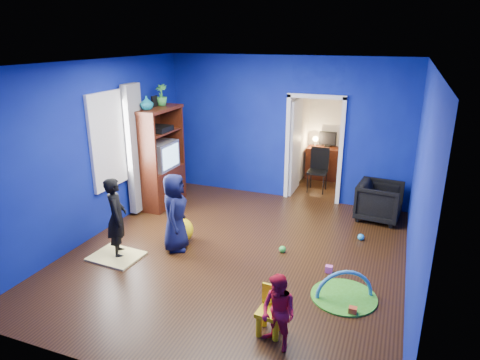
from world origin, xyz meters
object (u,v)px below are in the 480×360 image
at_px(crt_tv, 161,155).
at_px(study_desk, 325,163).
at_px(vase, 147,103).
at_px(child_black, 117,217).
at_px(hopper_ball, 181,230).
at_px(armchair, 379,201).
at_px(play_mat, 344,297).
at_px(child_navy, 175,212).
at_px(toddler_red, 278,313).
at_px(tv_armoire, 159,157).
at_px(kid_chair, 270,314).
at_px(folding_chair, 317,171).

distance_m(crt_tv, study_desk, 4.00).
distance_m(vase, crt_tv, 1.11).
relative_size(crt_tv, study_desk, 0.80).
bearing_deg(child_black, hopper_ball, -76.95).
distance_m(armchair, play_mat, 2.82).
bearing_deg(vase, study_desk, 48.06).
xyz_separation_m(child_navy, crt_tv, (-1.20, 1.61, 0.39)).
bearing_deg(crt_tv, toddler_red, -43.92).
relative_size(tv_armoire, kid_chair, 3.92).
bearing_deg(play_mat, child_black, -178.71).
bearing_deg(vase, tv_armoire, 90.00).
relative_size(child_navy, hopper_ball, 3.06).
distance_m(hopper_ball, study_desk, 4.49).
height_order(child_navy, play_mat, child_navy).
bearing_deg(folding_chair, hopper_ball, -116.55).
bearing_deg(armchair, play_mat, -178.65).
height_order(kid_chair, folding_chair, folding_chair).
bearing_deg(tv_armoire, child_navy, -52.35).
relative_size(hopper_ball, folding_chair, 0.45).
bearing_deg(play_mat, crt_tv, 152.64).
bearing_deg(tv_armoire, toddler_red, -43.58).
bearing_deg(crt_tv, study_desk, 45.59).
height_order(vase, folding_chair, vase).
bearing_deg(vase, kid_chair, -40.09).
bearing_deg(folding_chair, vase, -142.38).
distance_m(play_mat, folding_chair, 4.08).
distance_m(crt_tv, play_mat, 4.52).
distance_m(child_black, hopper_ball, 1.09).
height_order(vase, study_desk, vase).
relative_size(armchair, play_mat, 0.91).
bearing_deg(child_black, child_navy, -90.46).
bearing_deg(armchair, hopper_ball, 131.37).
bearing_deg(child_navy, tv_armoire, 19.33).
bearing_deg(study_desk, folding_chair, -90.00).
distance_m(child_navy, study_desk, 4.71).
relative_size(vase, study_desk, 0.29).
relative_size(armchair, hopper_ball, 1.90).
distance_m(armchair, vase, 4.64).
relative_size(child_navy, crt_tv, 1.80).
bearing_deg(child_navy, vase, 25.15).
height_order(hopper_ball, study_desk, study_desk).
bearing_deg(kid_chair, armchair, 81.31).
relative_size(kid_chair, study_desk, 0.57).
height_order(hopper_ball, play_mat, hopper_ball).
relative_size(child_navy, tv_armoire, 0.64).
distance_m(armchair, crt_tv, 4.26).
xyz_separation_m(armchair, vase, (-4.18, -1.06, 1.73)).
distance_m(vase, play_mat, 4.79).
distance_m(armchair, hopper_ball, 3.67).
bearing_deg(toddler_red, vase, 166.70).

